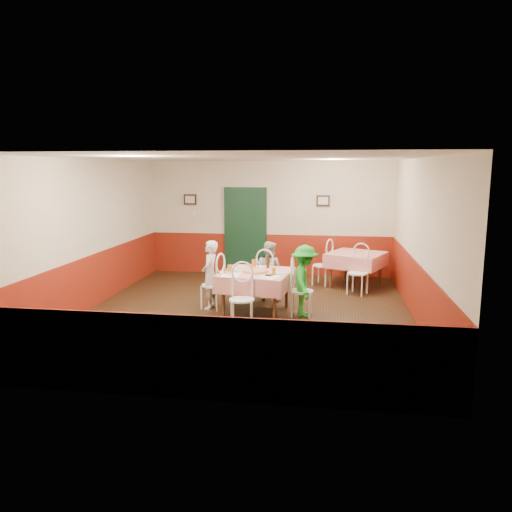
# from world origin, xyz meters

# --- Properties ---
(floor) EXTENTS (7.00, 7.00, 0.00)m
(floor) POSITION_xyz_m (0.00, 0.00, 0.00)
(floor) COLOR black
(floor) RESTS_ON ground
(ceiling) EXTENTS (7.00, 7.00, 0.00)m
(ceiling) POSITION_xyz_m (0.00, 0.00, 2.80)
(ceiling) COLOR white
(ceiling) RESTS_ON back_wall
(back_wall) EXTENTS (6.00, 0.10, 2.80)m
(back_wall) POSITION_xyz_m (0.00, 3.50, 1.40)
(back_wall) COLOR beige
(back_wall) RESTS_ON ground
(front_wall) EXTENTS (6.00, 0.10, 2.80)m
(front_wall) POSITION_xyz_m (0.00, -3.50, 1.40)
(front_wall) COLOR beige
(front_wall) RESTS_ON ground
(left_wall) EXTENTS (0.10, 7.00, 2.80)m
(left_wall) POSITION_xyz_m (-3.00, 0.00, 1.40)
(left_wall) COLOR beige
(left_wall) RESTS_ON ground
(right_wall) EXTENTS (0.10, 7.00, 2.80)m
(right_wall) POSITION_xyz_m (3.00, 0.00, 1.40)
(right_wall) COLOR beige
(right_wall) RESTS_ON ground
(wainscot_back) EXTENTS (6.00, 0.03, 1.00)m
(wainscot_back) POSITION_xyz_m (0.00, 3.48, 0.50)
(wainscot_back) COLOR maroon
(wainscot_back) RESTS_ON ground
(wainscot_front) EXTENTS (6.00, 0.03, 1.00)m
(wainscot_front) POSITION_xyz_m (0.00, -3.48, 0.50)
(wainscot_front) COLOR maroon
(wainscot_front) RESTS_ON ground
(wainscot_left) EXTENTS (0.03, 7.00, 1.00)m
(wainscot_left) POSITION_xyz_m (-2.98, 0.00, 0.50)
(wainscot_left) COLOR maroon
(wainscot_left) RESTS_ON ground
(wainscot_right) EXTENTS (0.03, 7.00, 1.00)m
(wainscot_right) POSITION_xyz_m (2.98, 0.00, 0.50)
(wainscot_right) COLOR maroon
(wainscot_right) RESTS_ON ground
(door) EXTENTS (0.96, 0.06, 2.10)m
(door) POSITION_xyz_m (-0.60, 3.45, 1.05)
(door) COLOR black
(door) RESTS_ON ground
(picture_left) EXTENTS (0.32, 0.03, 0.26)m
(picture_left) POSITION_xyz_m (-2.00, 3.45, 1.85)
(picture_left) COLOR black
(picture_left) RESTS_ON back_wall
(picture_right) EXTENTS (0.32, 0.03, 0.26)m
(picture_right) POSITION_xyz_m (1.30, 3.45, 1.85)
(picture_right) COLOR black
(picture_right) RESTS_ON back_wall
(thermostat) EXTENTS (0.10, 0.03, 0.10)m
(thermostat) POSITION_xyz_m (-1.90, 3.45, 1.50)
(thermostat) COLOR white
(thermostat) RESTS_ON back_wall
(main_table) EXTENTS (1.37, 1.37, 0.77)m
(main_table) POSITION_xyz_m (0.16, 0.12, 0.38)
(main_table) COLOR red
(main_table) RESTS_ON ground
(second_table) EXTENTS (1.48, 1.48, 0.77)m
(second_table) POSITION_xyz_m (2.07, 2.48, 0.38)
(second_table) COLOR red
(second_table) RESTS_ON ground
(chair_left) EXTENTS (0.51, 0.51, 0.90)m
(chair_left) POSITION_xyz_m (-0.69, 0.23, 0.45)
(chair_left) COLOR white
(chair_left) RESTS_ON ground
(chair_right) EXTENTS (0.43, 0.43, 0.90)m
(chair_right) POSITION_xyz_m (1.00, 0.00, 0.45)
(chair_right) COLOR white
(chair_right) RESTS_ON ground
(chair_far) EXTENTS (0.51, 0.51, 0.90)m
(chair_far) POSITION_xyz_m (0.27, 0.96, 0.45)
(chair_far) COLOR white
(chair_far) RESTS_ON ground
(chair_near) EXTENTS (0.46, 0.46, 0.90)m
(chair_near) POSITION_xyz_m (0.04, -0.73, 0.45)
(chair_near) COLOR white
(chair_near) RESTS_ON ground
(chair_second_a) EXTENTS (0.55, 0.55, 0.90)m
(chair_second_a) POSITION_xyz_m (1.32, 2.48, 0.45)
(chair_second_a) COLOR white
(chair_second_a) RESTS_ON ground
(chair_second_b) EXTENTS (0.55, 0.55, 0.90)m
(chair_second_b) POSITION_xyz_m (2.07, 1.73, 0.45)
(chair_second_b) COLOR white
(chair_second_b) RESTS_ON ground
(pizza) EXTENTS (0.48, 0.48, 0.03)m
(pizza) POSITION_xyz_m (0.16, 0.08, 0.77)
(pizza) COLOR #B74723
(pizza) RESTS_ON main_table
(plate_left) EXTENTS (0.28, 0.28, 0.01)m
(plate_left) POSITION_xyz_m (-0.23, 0.19, 0.77)
(plate_left) COLOR white
(plate_left) RESTS_ON main_table
(plate_right) EXTENTS (0.28, 0.28, 0.01)m
(plate_right) POSITION_xyz_m (0.58, 0.03, 0.77)
(plate_right) COLOR white
(plate_right) RESTS_ON main_table
(plate_far) EXTENTS (0.28, 0.28, 0.01)m
(plate_far) POSITION_xyz_m (0.22, 0.55, 0.77)
(plate_far) COLOR white
(plate_far) RESTS_ON main_table
(glass_a) EXTENTS (0.09, 0.09, 0.15)m
(glass_a) POSITION_xyz_m (-0.29, -0.08, 0.84)
(glass_a) COLOR #BF7219
(glass_a) RESTS_ON main_table
(glass_b) EXTENTS (0.08, 0.08, 0.13)m
(glass_b) POSITION_xyz_m (0.51, -0.14, 0.83)
(glass_b) COLOR #BF7219
(glass_b) RESTS_ON main_table
(glass_c) EXTENTS (0.09, 0.09, 0.15)m
(glass_c) POSITION_xyz_m (0.05, 0.55, 0.83)
(glass_c) COLOR #BF7219
(glass_c) RESTS_ON main_table
(beer_bottle) EXTENTS (0.07, 0.07, 0.23)m
(beer_bottle) POSITION_xyz_m (0.33, 0.49, 0.87)
(beer_bottle) COLOR #381C0A
(beer_bottle) RESTS_ON main_table
(shaker_a) EXTENTS (0.04, 0.04, 0.09)m
(shaker_a) POSITION_xyz_m (-0.32, -0.21, 0.81)
(shaker_a) COLOR silver
(shaker_a) RESTS_ON main_table
(shaker_b) EXTENTS (0.04, 0.04, 0.09)m
(shaker_b) POSITION_xyz_m (-0.26, -0.29, 0.81)
(shaker_b) COLOR silver
(shaker_b) RESTS_ON main_table
(shaker_c) EXTENTS (0.04, 0.04, 0.09)m
(shaker_c) POSITION_xyz_m (-0.35, -0.16, 0.81)
(shaker_c) COLOR #B23319
(shaker_c) RESTS_ON main_table
(menu_left) EXTENTS (0.30, 0.40, 0.00)m
(menu_left) POSITION_xyz_m (-0.25, -0.26, 0.76)
(menu_left) COLOR white
(menu_left) RESTS_ON main_table
(menu_right) EXTENTS (0.42, 0.48, 0.00)m
(menu_right) POSITION_xyz_m (0.46, -0.30, 0.76)
(menu_right) COLOR white
(menu_right) RESTS_ON main_table
(wallet) EXTENTS (0.12, 0.10, 0.02)m
(wallet) POSITION_xyz_m (0.43, -0.20, 0.77)
(wallet) COLOR black
(wallet) RESTS_ON main_table
(diner_left) EXTENTS (0.33, 0.49, 1.29)m
(diner_left) POSITION_xyz_m (-0.73, 0.24, 0.65)
(diner_left) COLOR gray
(diner_left) RESTS_ON ground
(diner_far) EXTENTS (0.71, 0.64, 1.19)m
(diner_far) POSITION_xyz_m (0.28, 1.01, 0.60)
(diner_far) COLOR gray
(diner_far) RESTS_ON ground
(diner_right) EXTENTS (0.55, 0.87, 1.29)m
(diner_right) POSITION_xyz_m (1.05, -0.01, 0.64)
(diner_right) COLOR gray
(diner_right) RESTS_ON ground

